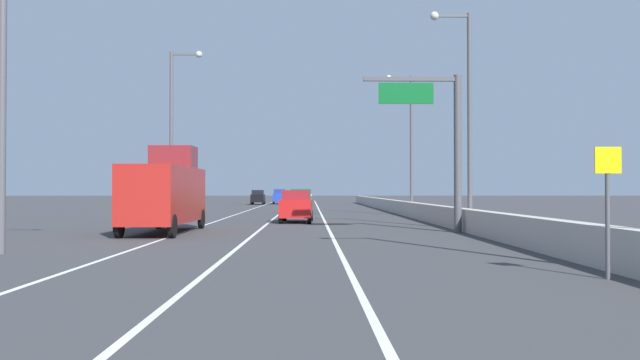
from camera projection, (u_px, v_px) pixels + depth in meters
name	position (u px, v px, depth m)	size (l,w,h in m)	color
ground_plane	(304.00, 210.00, 66.08)	(320.00, 320.00, 0.00)	#38383A
lane_stripe_left	(241.00, 213.00, 56.99)	(0.16, 130.00, 0.00)	silver
lane_stripe_center	(281.00, 213.00, 57.05)	(0.16, 130.00, 0.00)	silver
lane_stripe_right	(321.00, 213.00, 57.11)	(0.16, 130.00, 0.00)	silver
jersey_barrier_right	(427.00, 212.00, 42.23)	(0.60, 120.00, 1.10)	#B2ADA3
overhead_sign_gantry	(442.00, 133.00, 30.84)	(4.68, 0.36, 7.50)	#47474C
speed_advisory_sign	(608.00, 202.00, 14.70)	(0.60, 0.11, 3.00)	#4C4C51
lamp_post_right_second	(465.00, 105.00, 33.26)	(2.14, 0.44, 11.18)	#4C4C51
lamp_post_right_third	(408.00, 136.00, 51.65)	(2.14, 0.44, 11.18)	#4C4C51
lamp_post_left_near	(10.00, 53.00, 20.56)	(2.14, 0.44, 11.18)	#4C4C51
lamp_post_left_mid	(175.00, 124.00, 42.65)	(2.14, 0.44, 11.18)	#4C4C51
car_green_0	(301.00, 201.00, 56.00)	(2.02, 4.81, 2.10)	#196033
car_blue_1	(280.00, 197.00, 92.66)	(2.08, 4.72, 2.12)	#1E389E
car_silver_2	(303.00, 198.00, 77.12)	(2.08, 4.14, 2.12)	#B7B7BC
car_red_3	(297.00, 206.00, 40.38)	(2.08, 4.54, 2.01)	red
car_black_4	(258.00, 197.00, 89.29)	(1.83, 4.03, 2.00)	black
box_truck	(166.00, 192.00, 30.74)	(2.56, 8.22, 4.20)	#A51E19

